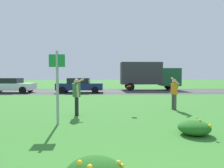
% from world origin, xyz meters
% --- Properties ---
extents(ground_plane, '(120.00, 120.00, 0.00)m').
position_xyz_m(ground_plane, '(0.00, 10.22, 0.00)').
color(ground_plane, '#387A2D').
extents(highway_strip, '(120.00, 7.35, 0.01)m').
position_xyz_m(highway_strip, '(0.00, 20.43, 0.00)').
color(highway_strip, '#424244').
rests_on(highway_strip, ground).
extents(highway_center_stripe, '(120.00, 0.16, 0.00)m').
position_xyz_m(highway_center_stripe, '(0.00, 20.43, 0.01)').
color(highway_center_stripe, yellow).
rests_on(highway_center_stripe, ground).
extents(daylily_clump_front_left, '(0.94, 0.88, 0.46)m').
position_xyz_m(daylily_clump_front_left, '(1.69, 4.60, 0.21)').
color(daylily_clump_front_left, '#23661E').
rests_on(daylily_clump_front_left, ground).
extents(sign_post_near_path, '(0.56, 0.10, 2.60)m').
position_xyz_m(sign_post_near_path, '(-2.62, 5.94, 1.58)').
color(sign_post_near_path, '#93969B').
rests_on(sign_post_near_path, ground).
extents(person_thrower_green_shirt, '(0.53, 0.58, 1.61)m').
position_xyz_m(person_thrower_green_shirt, '(-2.19, 7.50, 0.95)').
color(person_thrower_green_shirt, '#287038').
rests_on(person_thrower_green_shirt, ground).
extents(person_catcher_orange_shirt, '(0.48, 0.56, 1.65)m').
position_xyz_m(person_catcher_orange_shirt, '(2.50, 8.85, 0.92)').
color(person_catcher_orange_shirt, orange).
rests_on(person_catcher_orange_shirt, ground).
extents(frisbee_red, '(0.25, 0.23, 0.15)m').
position_xyz_m(frisbee_red, '(0.14, 8.19, 1.23)').
color(frisbee_red, red).
extents(car_white_leftmost, '(4.50, 2.00, 1.45)m').
position_xyz_m(car_white_leftmost, '(-10.44, 18.78, 0.74)').
color(car_white_leftmost, silver).
rests_on(car_white_leftmost, ground).
extents(car_navy_center_left, '(4.50, 2.00, 1.45)m').
position_xyz_m(car_navy_center_left, '(-3.63, 18.78, 0.74)').
color(car_navy_center_left, navy).
rests_on(car_navy_center_left, ground).
extents(box_truck_dark_green, '(6.70, 2.46, 3.20)m').
position_xyz_m(box_truck_dark_green, '(3.86, 22.09, 1.80)').
color(box_truck_dark_green, '#194C2D').
rests_on(box_truck_dark_green, ground).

